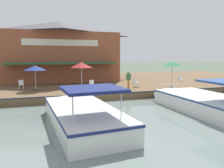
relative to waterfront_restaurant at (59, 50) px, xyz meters
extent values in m
plane|color=#4C5B47|center=(13.59, 2.29, -4.45)|extent=(220.00, 220.00, 0.00)
cube|color=brown|center=(2.59, 2.29, -4.15)|extent=(22.00, 56.00, 0.60)
cube|color=#2D2D33|center=(13.49, 2.29, -3.80)|extent=(0.20, 50.40, 0.10)
cube|color=brown|center=(-0.02, 0.00, -0.90)|extent=(9.99, 13.83, 5.89)
pyramid|color=#4C474C|center=(-0.02, 0.00, 2.88)|extent=(10.49, 14.52, 1.68)
cube|color=#235633|center=(5.87, 0.00, -1.55)|extent=(1.80, 11.75, 0.16)
cube|color=silver|center=(5.01, 0.00, 0.72)|extent=(0.08, 8.30, 0.70)
cylinder|color=#B7B7B7|center=(11.70, 9.88, -2.65)|extent=(0.06, 0.06, 2.39)
cylinder|color=#2D2D33|center=(11.70, 9.88, -3.82)|extent=(0.36, 0.36, 0.06)
cone|color=#19663D|center=(11.70, 9.88, -1.51)|extent=(2.05, 2.05, 0.38)
cone|color=silver|center=(11.70, 9.88, -1.49)|extent=(1.27, 1.27, 0.30)
sphere|color=silver|center=(11.70, 9.88, -1.32)|extent=(0.08, 0.08, 0.08)
cylinder|color=#B7B7B7|center=(10.33, 1.27, -2.68)|extent=(0.06, 0.06, 2.33)
cylinder|color=#2D2D33|center=(10.33, 1.27, -3.82)|extent=(0.36, 0.36, 0.06)
cone|color=maroon|center=(10.33, 1.27, -1.59)|extent=(1.99, 1.99, 0.49)
cone|color=white|center=(10.33, 1.27, -1.57)|extent=(1.23, 1.23, 0.40)
sphere|color=white|center=(10.33, 1.27, -1.34)|extent=(0.08, 0.08, 0.08)
cylinder|color=#B7B7B7|center=(9.62, -2.75, -2.81)|extent=(0.06, 0.06, 2.07)
cylinder|color=#2D2D33|center=(9.62, -2.75, -3.82)|extent=(0.36, 0.36, 0.06)
cone|color=navy|center=(9.62, -2.75, -1.83)|extent=(1.92, 1.92, 0.40)
cone|color=yellow|center=(9.62, -2.75, -1.81)|extent=(1.19, 1.19, 0.32)
sphere|color=yellow|center=(9.62, -2.75, -1.63)|extent=(0.08, 0.08, 0.08)
cube|color=white|center=(10.72, 2.44, -3.63)|extent=(0.05, 0.05, 0.42)
cube|color=white|center=(10.79, 2.05, -3.63)|extent=(0.05, 0.05, 0.42)
cube|color=white|center=(10.32, 2.37, -3.63)|extent=(0.05, 0.05, 0.42)
cube|color=white|center=(10.39, 1.98, -3.63)|extent=(0.05, 0.05, 0.42)
cube|color=white|center=(10.55, 2.21, -3.42)|extent=(0.51, 0.51, 0.05)
cube|color=white|center=(10.36, 2.18, -3.20)|extent=(0.12, 0.44, 0.40)
cube|color=white|center=(9.15, 13.11, -3.63)|extent=(0.04, 0.04, 0.42)
cube|color=white|center=(9.18, 12.71, -3.63)|extent=(0.04, 0.04, 0.42)
cube|color=white|center=(8.75, 13.07, -3.63)|extent=(0.04, 0.04, 0.42)
cube|color=white|center=(8.78, 12.67, -3.63)|extent=(0.04, 0.04, 0.42)
cube|color=white|center=(8.97, 12.89, -3.42)|extent=(0.48, 0.48, 0.05)
cube|color=white|center=(8.77, 12.87, -3.20)|extent=(0.08, 0.44, 0.40)
cube|color=white|center=(8.59, -3.84, -3.63)|extent=(0.04, 0.04, 0.42)
cube|color=white|center=(8.63, -4.24, -3.63)|extent=(0.04, 0.04, 0.42)
cube|color=white|center=(8.19, -3.88, -3.63)|extent=(0.04, 0.04, 0.42)
cube|color=white|center=(8.23, -4.28, -3.63)|extent=(0.04, 0.04, 0.42)
cube|color=white|center=(8.41, -4.06, -3.42)|extent=(0.48, 0.48, 0.05)
cube|color=white|center=(8.21, -4.08, -3.20)|extent=(0.09, 0.44, 0.40)
cube|color=white|center=(10.54, 6.94, -3.63)|extent=(0.05, 0.05, 0.42)
cube|color=white|center=(10.60, 6.54, -3.63)|extent=(0.05, 0.05, 0.42)
cube|color=white|center=(10.14, 6.87, -3.63)|extent=(0.05, 0.05, 0.42)
cube|color=white|center=(10.21, 6.48, -3.63)|extent=(0.05, 0.05, 0.42)
cube|color=white|center=(10.37, 6.71, -3.42)|extent=(0.51, 0.51, 0.05)
cube|color=white|center=(10.18, 6.67, -3.20)|extent=(0.11, 0.44, 0.40)
cylinder|color=orange|center=(10.68, 5.79, -3.45)|extent=(0.13, 0.13, 0.78)
cylinder|color=orange|center=(10.53, 5.75, -3.45)|extent=(0.13, 0.13, 0.78)
cylinder|color=#337547|center=(10.60, 5.77, -2.75)|extent=(0.46, 0.46, 0.62)
sphere|color=#DBB28E|center=(10.60, 5.77, -2.34)|extent=(0.21, 0.21, 0.21)
cube|color=white|center=(18.98, 7.98, -3.87)|extent=(7.87, 3.60, 1.00)
ellipsoid|color=white|center=(15.07, 7.92, -3.87)|extent=(2.81, 3.35, 1.00)
cube|color=#2D4C84|center=(18.98, 7.98, -3.45)|extent=(7.97, 3.64, 0.10)
cylinder|color=silver|center=(14.75, 7.91, -3.07)|extent=(0.08, 2.78, 0.04)
cube|color=white|center=(19.35, -0.24, -3.89)|extent=(7.35, 3.52, 0.96)
ellipsoid|color=white|center=(15.80, -0.54, -3.89)|extent=(2.74, 2.99, 0.96)
cube|color=navy|center=(19.35, -0.24, -3.49)|extent=(7.44, 3.57, 0.10)
cube|color=navy|center=(21.02, -0.10, -2.23)|extent=(2.54, 2.68, 0.13)
cylinder|color=silver|center=(21.64, 0.98, -2.82)|extent=(0.05, 0.05, 1.18)
cylinder|color=silver|center=(21.81, -1.07, -2.82)|extent=(0.05, 0.05, 1.18)
cylinder|color=brown|center=(-6.03, -1.46, -2.40)|extent=(0.33, 0.33, 2.90)
sphere|color=#427A38|center=(-6.03, -1.46, 0.64)|extent=(4.22, 4.22, 4.22)
sphere|color=#427A38|center=(-5.19, -2.09, 0.22)|extent=(2.96, 2.96, 2.96)
camera|label=1|loc=(30.10, -2.12, -0.85)|focal=35.00mm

